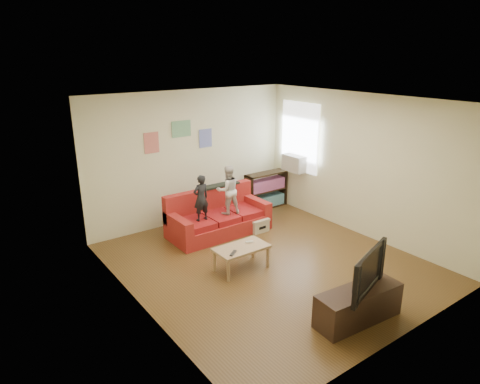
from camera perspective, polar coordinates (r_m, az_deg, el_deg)
room_shell at (r=6.82m, az=3.97°, el=0.69°), size 4.52×5.02×2.72m
sofa at (r=8.40m, az=-3.07°, el=-3.50°), size 1.97×0.90×0.87m
child_a at (r=7.85m, az=-5.22°, el=-0.80°), size 0.32×0.22×0.87m
child_b at (r=8.15m, az=-1.62°, el=0.28°), size 0.52×0.44×0.95m
coffee_table at (r=6.98m, az=0.19°, el=-7.75°), size 0.88×0.48×0.40m
remote at (r=6.74m, az=-0.93°, el=-8.15°), size 0.19×0.15×0.02m
game_controller at (r=7.10m, az=1.26°, el=-6.68°), size 0.13×0.08×0.03m
bookshelf at (r=9.71m, az=3.47°, el=0.00°), size 1.02×0.31×0.82m
window at (r=9.38m, az=7.97°, el=7.26°), size 0.04×1.08×1.48m
ac_unit at (r=9.42m, az=7.29°, el=3.85°), size 0.28×0.55×0.35m
artwork_left at (r=8.33m, az=-11.72°, el=6.44°), size 0.30×0.01×0.40m
artwork_center at (r=8.57m, az=-7.83°, el=8.34°), size 0.42×0.01×0.32m
artwork_right at (r=8.89m, az=-4.63°, el=7.16°), size 0.30×0.01×0.38m
file_box at (r=8.49m, az=2.43°, el=-4.38°), size 0.38×0.29×0.26m
tv_stand at (r=6.01m, az=15.49°, el=-14.32°), size 1.26×0.51×0.46m
television at (r=5.75m, az=15.93°, el=-9.91°), size 1.01×0.45×0.59m
tissue at (r=7.90m, az=2.57°, el=-6.87°), size 0.11×0.11×0.10m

